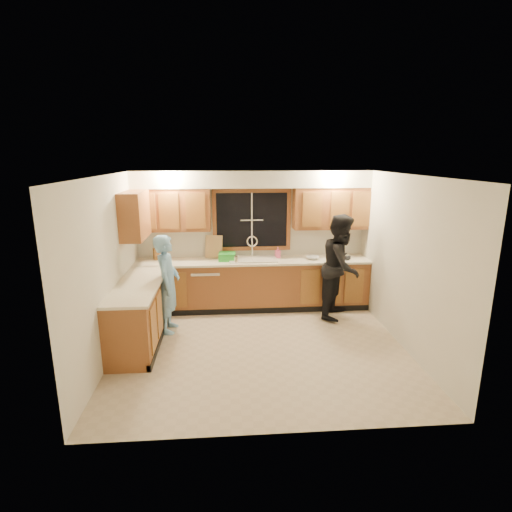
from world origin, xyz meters
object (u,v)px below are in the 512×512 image
at_px(dish_crate, 227,257).
at_px(stove, 131,329).
at_px(sink, 253,263).
at_px(soap_bottle, 278,252).
at_px(bowl, 313,258).
at_px(woman, 341,266).
at_px(man, 168,284).
at_px(dishwasher, 207,288).
at_px(knife_block, 157,254).

bearing_deg(dish_crate, stove, -126.21).
relative_size(sink, soap_bottle, 4.23).
bearing_deg(bowl, woman, -48.21).
relative_size(man, dish_crate, 5.35).
xyz_separation_m(dishwasher, woman, (2.34, -0.48, 0.49)).
height_order(dishwasher, dish_crate, dish_crate).
distance_m(dish_crate, bowl, 1.56).
bearing_deg(sink, knife_block, 174.74).
height_order(sink, woman, woman).
bearing_deg(bowl, dish_crate, 178.36).
relative_size(man, bowl, 6.97).
xyz_separation_m(dishwasher, knife_block, (-0.89, 0.17, 0.61)).
distance_m(stove, knife_block, 2.07).
xyz_separation_m(knife_block, dish_crate, (1.27, -0.17, -0.03)).
xyz_separation_m(sink, man, (-1.41, -0.90, -0.08)).
distance_m(knife_block, dish_crate, 1.28).
bearing_deg(stove, dishwasher, 62.31).
distance_m(sink, soap_bottle, 0.50).
bearing_deg(soap_bottle, woman, -30.68).
height_order(sink, man, man).
bearing_deg(bowl, man, -161.28).
height_order(knife_block, bowl, knife_block).
distance_m(sink, bowl, 1.09).
height_order(dishwasher, woman, woman).
bearing_deg(bowl, soap_bottle, 165.67).
height_order(stove, man, man).
bearing_deg(dish_crate, knife_block, 172.57).
xyz_separation_m(sink, dishwasher, (-0.85, -0.01, -0.45)).
distance_m(dishwasher, man, 1.11).
xyz_separation_m(stove, dish_crate, (1.33, 1.82, 0.54)).
xyz_separation_m(man, dish_crate, (0.95, 0.89, 0.20)).
xyz_separation_m(stove, man, (0.39, 0.93, 0.34)).
bearing_deg(soap_bottle, dishwasher, -174.62).
xyz_separation_m(woman, soap_bottle, (-1.02, 0.61, 0.12)).
distance_m(dishwasher, woman, 2.44).
height_order(man, soap_bottle, man).
bearing_deg(sink, dishwasher, -179.01).
relative_size(man, knife_block, 7.62).
bearing_deg(woman, bowl, 72.22).
distance_m(stove, soap_bottle, 3.03).
xyz_separation_m(dishwasher, stove, (-0.95, -1.81, 0.04)).
bearing_deg(stove, knife_block, 88.15).
distance_m(woman, knife_block, 3.29).
bearing_deg(dish_crate, man, -136.65).
bearing_deg(soap_bottle, dish_crate, -172.99).
bearing_deg(woman, soap_bottle, 89.75).
xyz_separation_m(sink, bowl, (1.09, -0.05, 0.08)).
bearing_deg(stove, woman, 21.95).
xyz_separation_m(dish_crate, bowl, (1.56, -0.04, -0.04)).
bearing_deg(soap_bottle, bowl, -14.33).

